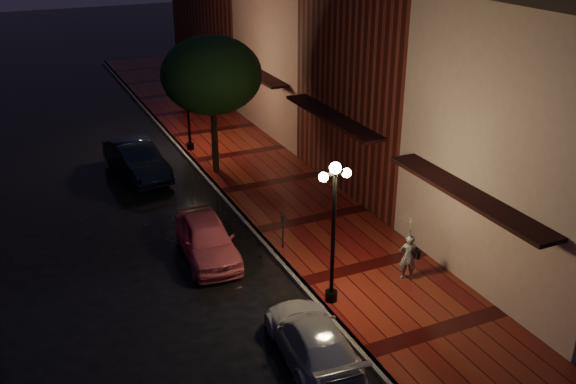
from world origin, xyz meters
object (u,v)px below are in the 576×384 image
street_tree (212,77)px  parking_meter (283,228)px  streetlamp_far (187,99)px  streetlamp_near (333,225)px  navy_car (137,159)px  woman_with_umbrella (410,238)px  pink_car (207,239)px  silver_car (312,339)px

street_tree → parking_meter: 8.25m
streetlamp_far → street_tree: street_tree is taller
streetlamp_near → navy_car: (-2.91, 12.16, -1.85)m
streetlamp_far → woman_with_umbrella: (2.68, -13.91, -1.06)m
pink_car → woman_with_umbrella: bearing=-34.4°
street_tree → parking_meter: street_tree is taller
street_tree → silver_car: street_tree is taller
streetlamp_far → parking_meter: 10.67m
woman_with_umbrella → navy_car: bearing=-44.0°
streetlamp_far → silver_car: 16.14m
parking_meter → woman_with_umbrella: bearing=-71.1°
woman_with_umbrella → parking_meter: woman_with_umbrella is taller
streetlamp_far → navy_car: bearing=-147.7°
silver_car → streetlamp_near: bearing=-123.8°
streetlamp_near → street_tree: 11.12m
streetlamp_near → parking_meter: 3.87m
pink_car → silver_car: pink_car is taller
streetlamp_near → pink_car: size_ratio=1.07×
street_tree → navy_car: size_ratio=1.28×
street_tree → pink_car: 8.14m
parking_meter → silver_car: bearing=-126.0°
streetlamp_near → silver_car: size_ratio=1.07×
streetlamp_near → streetlamp_far: 14.00m
streetlamp_far → parking_meter: size_ratio=3.58×
streetlamp_near → navy_car: 12.64m
pink_car → parking_meter: (2.43, -0.70, 0.19)m
streetlamp_near → navy_car: streetlamp_near is taller
streetlamp_far → street_tree: (0.26, -3.01, 1.64)m
street_tree → woman_with_umbrella: 11.49m
navy_car → streetlamp_near: bearing=-84.4°
streetlamp_far → woman_with_umbrella: bearing=-79.1°
street_tree → streetlamp_near: bearing=-91.3°
woman_with_umbrella → streetlamp_far: bearing=-57.9°
pink_car → navy_car: 8.00m
street_tree → woman_with_umbrella: bearing=-77.5°
streetlamp_near → woman_with_umbrella: (2.68, 0.09, -1.06)m
streetlamp_near → navy_car: bearing=103.5°
streetlamp_far → street_tree: size_ratio=0.74×
streetlamp_far → parking_meter: bearing=-89.8°
streetlamp_near → streetlamp_far: bearing=90.0°
navy_car → silver_car: size_ratio=1.12×
streetlamp_far → silver_car: (-1.59, -15.93, -2.02)m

